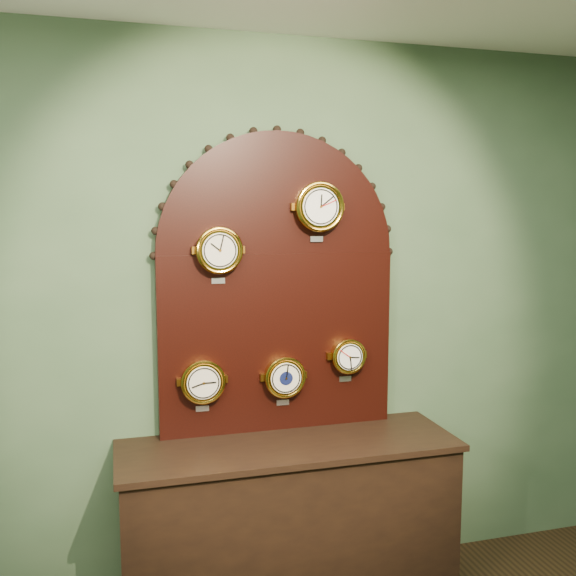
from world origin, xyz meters
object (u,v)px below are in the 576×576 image
object	(u,v)px
shop_counter	(289,527)
arabic_clock	(319,207)
hygrometer	(203,381)
roman_clock	(219,250)
barometer	(284,377)
tide_clock	(348,356)
display_board	(277,274)

from	to	relation	value
shop_counter	arabic_clock	distance (m)	1.58
shop_counter	hygrometer	size ratio (longest dim) A/B	5.95
roman_clock	hygrometer	size ratio (longest dim) A/B	1.03
hygrometer	barometer	world-z (taller)	hygrometer
barometer	shop_counter	bearing A→B (deg)	-96.82
roman_clock	arabic_clock	distance (m)	0.54
barometer	tide_clock	bearing A→B (deg)	0.15
roman_clock	barometer	bearing A→B (deg)	0.04
display_board	barometer	world-z (taller)	display_board
shop_counter	tide_clock	distance (m)	0.89
hygrometer	tide_clock	bearing A→B (deg)	0.07
arabic_clock	barometer	xyz separation A→B (m)	(-0.18, 0.00, -0.85)
hygrometer	barometer	bearing A→B (deg)	0.00
roman_clock	barometer	xyz separation A→B (m)	(0.32, 0.00, -0.64)
display_board	arabic_clock	xyz separation A→B (m)	(0.20, -0.07, 0.34)
shop_counter	tide_clock	world-z (taller)	tide_clock
shop_counter	barometer	world-z (taller)	barometer
roman_clock	shop_counter	bearing A→B (deg)	-26.76
display_board	tide_clock	world-z (taller)	display_board
shop_counter	barometer	bearing A→B (deg)	83.18
arabic_clock	display_board	bearing A→B (deg)	161.01
display_board	barometer	size ratio (longest dim) A/B	5.84
hygrometer	tide_clock	xyz separation A→B (m)	(0.75, 0.00, 0.08)
roman_clock	arabic_clock	xyz separation A→B (m)	(0.50, -0.00, 0.21)
arabic_clock	hygrometer	distance (m)	1.02
arabic_clock	tide_clock	bearing A→B (deg)	0.60
shop_counter	arabic_clock	size ratio (longest dim) A/B	5.37
display_board	roman_clock	bearing A→B (deg)	-167.66
shop_counter	arabic_clock	bearing A→B (deg)	38.09
arabic_clock	barometer	distance (m)	0.86
display_board	barometer	xyz separation A→B (m)	(0.02, -0.07, -0.51)
shop_counter	hygrometer	distance (m)	0.83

